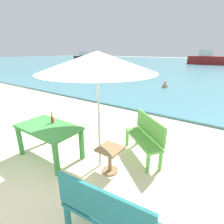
{
  "coord_description": "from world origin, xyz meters",
  "views": [
    {
      "loc": [
        2.39,
        -0.96,
        2.31
      ],
      "look_at": [
        -0.36,
        3.0,
        0.6
      ],
      "focal_mm": 28.09,
      "sensor_mm": 36.0,
      "label": 1
    }
  ],
  "objects_px": {
    "bench_teal_center": "(106,213)",
    "swimmer_person": "(165,85)",
    "picnic_table_green": "(49,131)",
    "beer_bottle_amber": "(52,119)",
    "boat_cargo_ship": "(208,59)",
    "side_table_wood": "(110,156)",
    "bench_green_left": "(146,135)",
    "boat_barge": "(86,58)",
    "patio_umbrella": "(97,62)"
  },
  "relations": [
    {
      "from": "bench_teal_center",
      "to": "bench_green_left",
      "type": "height_order",
      "value": "same"
    },
    {
      "from": "beer_bottle_amber",
      "to": "bench_green_left",
      "type": "relative_size",
      "value": 0.23
    },
    {
      "from": "picnic_table_green",
      "to": "boat_barge",
      "type": "xyz_separation_m",
      "value": [
        -22.32,
        25.24,
        0.15
      ]
    },
    {
      "from": "bench_green_left",
      "to": "boat_barge",
      "type": "height_order",
      "value": "boat_barge"
    },
    {
      "from": "swimmer_person",
      "to": "boat_cargo_ship",
      "type": "xyz_separation_m",
      "value": [
        -0.54,
        22.21,
        0.66
      ]
    },
    {
      "from": "patio_umbrella",
      "to": "bench_teal_center",
      "type": "xyz_separation_m",
      "value": [
        1.07,
        -1.23,
        -1.58
      ]
    },
    {
      "from": "patio_umbrella",
      "to": "swimmer_person",
      "type": "bearing_deg",
      "value": 100.07
    },
    {
      "from": "bench_teal_center",
      "to": "swimmer_person",
      "type": "relative_size",
      "value": 2.99
    },
    {
      "from": "patio_umbrella",
      "to": "swimmer_person",
      "type": "xyz_separation_m",
      "value": [
        -1.5,
        8.46,
        -1.88
      ]
    },
    {
      "from": "picnic_table_green",
      "to": "patio_umbrella",
      "type": "bearing_deg",
      "value": 18.55
    },
    {
      "from": "picnic_table_green",
      "to": "side_table_wood",
      "type": "bearing_deg",
      "value": 13.35
    },
    {
      "from": "beer_bottle_amber",
      "to": "boat_cargo_ship",
      "type": "height_order",
      "value": "boat_cargo_ship"
    },
    {
      "from": "swimmer_person",
      "to": "bench_teal_center",
      "type": "bearing_deg",
      "value": -75.13
    },
    {
      "from": "beer_bottle_amber",
      "to": "bench_green_left",
      "type": "distance_m",
      "value": 2.11
    },
    {
      "from": "bench_teal_center",
      "to": "swimmer_person",
      "type": "height_order",
      "value": "bench_teal_center"
    },
    {
      "from": "bench_teal_center",
      "to": "bench_green_left",
      "type": "relative_size",
      "value": 1.05
    },
    {
      "from": "picnic_table_green",
      "to": "swimmer_person",
      "type": "distance_m",
      "value": 8.86
    },
    {
      "from": "boat_cargo_ship",
      "to": "boat_barge",
      "type": "bearing_deg",
      "value": -164.79
    },
    {
      "from": "bench_teal_center",
      "to": "bench_green_left",
      "type": "bearing_deg",
      "value": 102.24
    },
    {
      "from": "bench_teal_center",
      "to": "bench_green_left",
      "type": "xyz_separation_m",
      "value": [
        -0.45,
        2.08,
        0.0
      ]
    },
    {
      "from": "boat_barge",
      "to": "boat_cargo_ship",
      "type": "bearing_deg",
      "value": 15.21
    },
    {
      "from": "boat_barge",
      "to": "beer_bottle_amber",
      "type": "bearing_deg",
      "value": -48.39
    },
    {
      "from": "bench_green_left",
      "to": "swimmer_person",
      "type": "distance_m",
      "value": 7.91
    },
    {
      "from": "side_table_wood",
      "to": "swimmer_person",
      "type": "relative_size",
      "value": 1.32
    },
    {
      "from": "patio_umbrella",
      "to": "swimmer_person",
      "type": "height_order",
      "value": "patio_umbrella"
    },
    {
      "from": "patio_umbrella",
      "to": "bench_teal_center",
      "type": "distance_m",
      "value": 2.27
    },
    {
      "from": "bench_teal_center",
      "to": "boat_cargo_ship",
      "type": "bearing_deg",
      "value": 95.57
    },
    {
      "from": "boat_cargo_ship",
      "to": "boat_barge",
      "type": "distance_m",
      "value": 22.17
    },
    {
      "from": "bench_green_left",
      "to": "beer_bottle_amber",
      "type": "bearing_deg",
      "value": -149.62
    },
    {
      "from": "bench_teal_center",
      "to": "picnic_table_green",
      "type": "bearing_deg",
      "value": 158.71
    },
    {
      "from": "bench_green_left",
      "to": "boat_barge",
      "type": "xyz_separation_m",
      "value": [
        -24.06,
        24.01,
        0.26
      ]
    },
    {
      "from": "side_table_wood",
      "to": "swimmer_person",
      "type": "height_order",
      "value": "side_table_wood"
    },
    {
      "from": "picnic_table_green",
      "to": "beer_bottle_amber",
      "type": "distance_m",
      "value": 0.27
    },
    {
      "from": "beer_bottle_amber",
      "to": "patio_umbrella",
      "type": "relative_size",
      "value": 0.12
    },
    {
      "from": "side_table_wood",
      "to": "bench_green_left",
      "type": "xyz_separation_m",
      "value": [
        0.33,
        0.89,
        0.19
      ]
    },
    {
      "from": "patio_umbrella",
      "to": "boat_cargo_ship",
      "type": "distance_m",
      "value": 30.77
    },
    {
      "from": "picnic_table_green",
      "to": "bench_teal_center",
      "type": "height_order",
      "value": "bench_teal_center"
    },
    {
      "from": "patio_umbrella",
      "to": "boat_barge",
      "type": "height_order",
      "value": "patio_umbrella"
    },
    {
      "from": "swimmer_person",
      "to": "boat_cargo_ship",
      "type": "relative_size",
      "value": 0.07
    },
    {
      "from": "boat_cargo_ship",
      "to": "beer_bottle_amber",
      "type": "bearing_deg",
      "value": -88.4
    },
    {
      "from": "bench_green_left",
      "to": "picnic_table_green",
      "type": "bearing_deg",
      "value": -144.75
    },
    {
      "from": "bench_teal_center",
      "to": "beer_bottle_amber",
      "type": "bearing_deg",
      "value": 155.51
    },
    {
      "from": "picnic_table_green",
      "to": "beer_bottle_amber",
      "type": "relative_size",
      "value": 5.28
    },
    {
      "from": "patio_umbrella",
      "to": "bench_teal_center",
      "type": "relative_size",
      "value": 1.87
    },
    {
      "from": "patio_umbrella",
      "to": "side_table_wood",
      "type": "xyz_separation_m",
      "value": [
        0.29,
        -0.04,
        -1.76
      ]
    },
    {
      "from": "swimmer_person",
      "to": "picnic_table_green",
      "type": "bearing_deg",
      "value": -87.51
    },
    {
      "from": "beer_bottle_amber",
      "to": "boat_cargo_ship",
      "type": "xyz_separation_m",
      "value": [
        -0.86,
        30.88,
        0.04
      ]
    },
    {
      "from": "boat_cargo_ship",
      "to": "bench_teal_center",
      "type": "bearing_deg",
      "value": -84.43
    },
    {
      "from": "picnic_table_green",
      "to": "bench_teal_center",
      "type": "relative_size",
      "value": 1.14
    },
    {
      "from": "beer_bottle_amber",
      "to": "bench_green_left",
      "type": "xyz_separation_m",
      "value": [
        1.8,
        1.06,
        -0.31
      ]
    }
  ]
}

